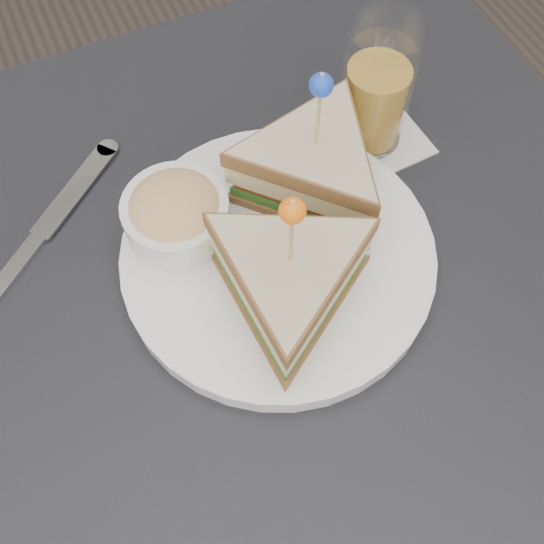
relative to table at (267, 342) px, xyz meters
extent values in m
plane|color=#3F3833|center=(0.00, 0.00, -0.67)|extent=(3.50, 3.50, 0.00)
cube|color=black|center=(0.00, 0.00, 0.06)|extent=(0.80, 0.80, 0.03)
cylinder|color=black|center=(0.35, 0.35, -0.31)|extent=(0.04, 0.04, 0.72)
cylinder|color=white|center=(0.03, 0.04, 0.08)|extent=(0.31, 0.31, 0.02)
cylinder|color=white|center=(0.03, 0.04, 0.10)|extent=(0.31, 0.31, 0.01)
cylinder|color=#D6B67B|center=(0.02, -0.01, 0.20)|extent=(0.00, 0.00, 0.09)
sphere|color=orange|center=(0.02, -0.01, 0.24)|extent=(0.02, 0.02, 0.02)
cylinder|color=#D6B67B|center=(0.09, 0.09, 0.20)|extent=(0.00, 0.00, 0.09)
sphere|color=blue|center=(0.09, 0.09, 0.24)|extent=(0.02, 0.02, 0.02)
cylinder|color=white|center=(-0.04, 0.10, 0.11)|extent=(0.10, 0.10, 0.04)
ellipsoid|color=#E0B772|center=(-0.04, 0.10, 0.13)|extent=(0.09, 0.09, 0.04)
cube|color=silver|center=(-0.20, 0.13, 0.08)|extent=(0.09, 0.08, 0.01)
cube|color=silver|center=(-0.12, 0.20, 0.08)|extent=(0.11, 0.09, 0.00)
cylinder|color=silver|center=(-0.08, 0.24, 0.08)|extent=(0.03, 0.03, 0.00)
cube|color=silver|center=(0.18, 0.14, 0.08)|extent=(0.12, 0.12, 0.00)
cylinder|color=#B48933|center=(0.18, 0.14, 0.13)|extent=(0.07, 0.07, 0.09)
cylinder|color=white|center=(0.18, 0.14, 0.15)|extent=(0.07, 0.07, 0.14)
cube|color=white|center=(0.19, 0.15, 0.16)|extent=(0.02, 0.02, 0.02)
cube|color=white|center=(0.17, 0.14, 0.16)|extent=(0.02, 0.02, 0.02)
camera|label=1|loc=(-0.09, -0.21, 0.57)|focal=40.00mm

